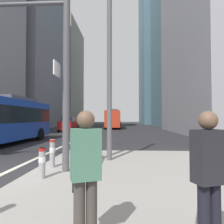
% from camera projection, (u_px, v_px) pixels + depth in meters
% --- Properties ---
extents(ground_plane, '(160.00, 160.00, 0.00)m').
position_uv_depth(ground_plane, '(93.00, 132.00, 26.81)').
color(ground_plane, '#28282B').
extents(median_island, '(9.00, 10.00, 0.15)m').
position_uv_depth(median_island, '(182.00, 183.00, 5.56)').
color(median_island, gray).
rests_on(median_island, ground).
extents(lane_centre_line, '(0.20, 80.00, 0.01)m').
position_uv_depth(lane_centre_line, '(101.00, 128.00, 36.79)').
color(lane_centre_line, beige).
rests_on(lane_centre_line, ground).
extents(office_tower_left_mid, '(12.69, 18.09, 32.32)m').
position_uv_depth(office_tower_left_mid, '(24.00, 47.00, 41.34)').
color(office_tower_left_mid, gray).
rests_on(office_tower_left_mid, ground).
extents(office_tower_left_far, '(12.13, 17.85, 30.30)m').
position_uv_depth(office_tower_left_far, '(59.00, 75.00, 63.80)').
color(office_tower_left_far, gray).
rests_on(office_tower_left_far, ground).
extents(office_tower_right_mid, '(10.92, 18.24, 46.16)m').
position_uv_depth(office_tower_right_mid, '(180.00, 25.00, 46.97)').
color(office_tower_right_mid, slate).
rests_on(office_tower_right_mid, ground).
extents(office_tower_right_far, '(13.88, 20.84, 51.30)m').
position_uv_depth(office_tower_right_far, '(162.00, 48.00, 69.77)').
color(office_tower_right_far, slate).
rests_on(office_tower_right_far, ground).
extents(city_bus_blue_oncoming, '(2.78, 11.01, 3.40)m').
position_uv_depth(city_bus_blue_oncoming, '(1.00, 118.00, 13.78)').
color(city_bus_blue_oncoming, '#14389E').
rests_on(city_bus_blue_oncoming, ground).
extents(city_bus_red_receding, '(2.84, 10.94, 3.40)m').
position_uv_depth(city_bus_red_receding, '(113.00, 118.00, 37.63)').
color(city_bus_red_receding, red).
rests_on(city_bus_red_receding, ground).
extents(car_oncoming_mid, '(2.09, 4.53, 1.94)m').
position_uv_depth(car_oncoming_mid, '(69.00, 124.00, 28.46)').
color(car_oncoming_mid, maroon).
rests_on(car_oncoming_mid, ground).
extents(car_receding_near, '(2.15, 4.53, 1.94)m').
position_uv_depth(car_receding_near, '(117.00, 121.00, 61.09)').
color(car_receding_near, silver).
rests_on(car_receding_near, ground).
extents(traffic_signal_gantry, '(5.89, 0.65, 6.00)m').
position_uv_depth(traffic_signal_gantry, '(7.00, 48.00, 6.68)').
color(traffic_signal_gantry, '#515156').
rests_on(traffic_signal_gantry, median_island).
extents(street_lamp_post, '(5.50, 0.32, 8.00)m').
position_uv_depth(street_lamp_post, '(109.00, 33.00, 8.37)').
color(street_lamp_post, '#56565B').
rests_on(street_lamp_post, median_island).
extents(bollard_right, '(0.20, 0.20, 0.84)m').
position_uv_depth(bollard_right, '(42.00, 161.00, 5.70)').
color(bollard_right, '#99999E').
rests_on(bollard_right, median_island).
extents(bollard_back, '(0.20, 0.20, 0.94)m').
position_uv_depth(bollard_back, '(52.00, 152.00, 7.02)').
color(bollard_back, '#99999E').
rests_on(bollard_back, median_island).
extents(pedestrian_railing, '(0.06, 3.39, 0.98)m').
position_uv_depth(pedestrian_railing, '(87.00, 150.00, 6.29)').
color(pedestrian_railing, black).
rests_on(pedestrian_railing, median_island).
extents(pedestrian_waiting, '(0.44, 0.36, 1.77)m').
position_uv_depth(pedestrian_waiting, '(86.00, 170.00, 2.69)').
color(pedestrian_waiting, '#423D38').
rests_on(pedestrian_waiting, median_island).
extents(pedestrian_walking, '(0.43, 0.44, 1.77)m').
position_uv_depth(pedestrian_walking, '(87.00, 133.00, 9.70)').
color(pedestrian_walking, '#2D334C').
rests_on(pedestrian_walking, median_island).
extents(pedestrian_far, '(0.44, 0.35, 1.76)m').
position_uv_depth(pedestrian_far, '(209.00, 173.00, 2.55)').
color(pedestrian_far, black).
rests_on(pedestrian_far, median_island).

